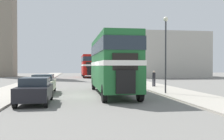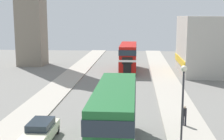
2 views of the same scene
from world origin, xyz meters
TOP-DOWN VIEW (x-y plane):
  - double_decker_bus at (1.47, 0.76)m, footprint 2.54×10.38m
  - bus_distant at (1.43, 31.21)m, footprint 2.56×10.50m
  - car_parked_mid at (-3.90, 2.23)m, footprint 1.71×4.44m
  - pedestrian_walking at (6.64, 6.20)m, footprint 0.33×0.33m
  - street_lamp at (5.50, -0.08)m, footprint 0.36×0.36m

SIDE VIEW (x-z plane):
  - car_parked_mid at x=-3.90m, z-range 0.02..1.55m
  - pedestrian_walking at x=6.64m, z-range 0.22..1.84m
  - bus_distant at x=1.43m, z-range 0.42..4.76m
  - double_decker_bus at x=1.47m, z-range 0.42..4.81m
  - street_lamp at x=5.50m, z-range 1.03..6.89m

